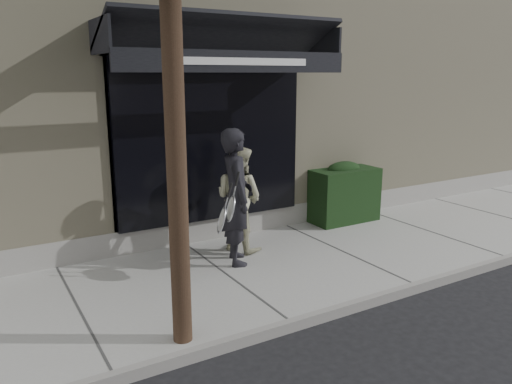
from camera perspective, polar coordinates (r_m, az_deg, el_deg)
ground at (r=8.13m, az=9.46°, el=-7.31°), size 80.00×80.00×0.00m
sidewalk at (r=8.10m, az=9.48°, el=-6.91°), size 20.00×3.00×0.12m
curb at (r=7.08m, az=17.66°, el=-10.37°), size 20.00×0.10×0.14m
building_facade at (r=11.82m, az=-5.98°, el=12.79°), size 14.30×8.04×5.64m
hedge at (r=9.53m, az=9.89°, el=-0.09°), size 1.30×0.70×1.14m
pedestrian_front at (r=7.20m, az=-2.28°, el=-0.57°), size 0.89×1.00×1.99m
pedestrian_back at (r=7.79m, az=-1.99°, el=-0.73°), size 0.90×0.99×1.66m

